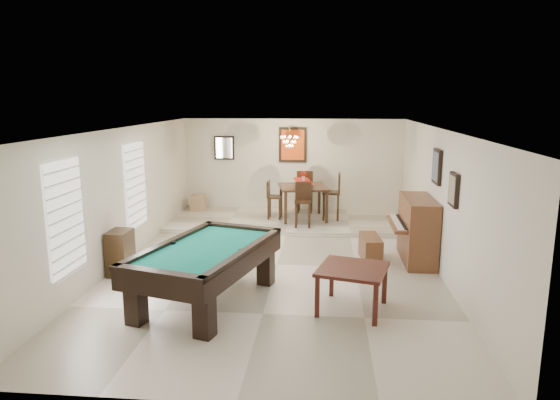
% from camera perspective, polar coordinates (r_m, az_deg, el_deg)
% --- Properties ---
extents(ground_plane, '(6.00, 9.00, 0.02)m').
position_cam_1_polar(ground_plane, '(9.69, -0.32, -7.45)').
color(ground_plane, beige).
extents(wall_back, '(6.00, 0.04, 2.60)m').
position_cam_1_polar(wall_back, '(13.78, 1.47, 3.86)').
color(wall_back, silver).
rests_on(wall_back, ground_plane).
extents(wall_front, '(6.00, 0.04, 2.60)m').
position_cam_1_polar(wall_front, '(5.06, -5.31, -9.93)').
color(wall_front, silver).
rests_on(wall_front, ground_plane).
extents(wall_left, '(0.04, 9.00, 2.60)m').
position_cam_1_polar(wall_left, '(10.09, -17.56, 0.46)').
color(wall_left, silver).
rests_on(wall_left, ground_plane).
extents(wall_right, '(0.04, 9.00, 2.60)m').
position_cam_1_polar(wall_right, '(9.55, 17.90, -0.16)').
color(wall_right, silver).
rests_on(wall_right, ground_plane).
extents(ceiling, '(6.00, 9.00, 0.04)m').
position_cam_1_polar(ceiling, '(9.18, -0.34, 8.14)').
color(ceiling, white).
rests_on(ceiling, wall_back).
extents(dining_step, '(6.00, 2.50, 0.12)m').
position_cam_1_polar(dining_step, '(12.78, 1.07, -2.41)').
color(dining_step, beige).
rests_on(dining_step, ground_plane).
extents(window_left_front, '(0.06, 1.00, 1.70)m').
position_cam_1_polar(window_left_front, '(8.11, -23.33, -1.84)').
color(window_left_front, white).
rests_on(window_left_front, wall_left).
extents(window_left_rear, '(0.06, 1.00, 1.70)m').
position_cam_1_polar(window_left_rear, '(10.60, -16.20, 1.61)').
color(window_left_rear, white).
rests_on(window_left_rear, wall_left).
extents(pool_table, '(2.12, 2.95, 0.88)m').
position_cam_1_polar(pool_table, '(7.94, -8.35, -8.48)').
color(pool_table, black).
rests_on(pool_table, ground_plane).
extents(square_table, '(1.19, 1.19, 0.67)m').
position_cam_1_polar(square_table, '(7.69, 8.22, -10.01)').
color(square_table, '#37130D').
rests_on(square_table, ground_plane).
extents(upright_piano, '(0.85, 1.51, 1.26)m').
position_cam_1_polar(upright_piano, '(10.08, 14.61, -3.29)').
color(upright_piano, brown).
rests_on(upright_piano, ground_plane).
extents(piano_bench, '(0.42, 0.91, 0.49)m').
position_cam_1_polar(piano_bench, '(10.03, 10.30, -5.46)').
color(piano_bench, brown).
rests_on(piano_bench, ground_plane).
extents(apothecary_chest, '(0.36, 0.54, 0.82)m').
position_cam_1_polar(apothecary_chest, '(9.52, -17.78, -5.73)').
color(apothecary_chest, black).
rests_on(apothecary_chest, ground_plane).
extents(dining_table, '(1.38, 1.38, 0.97)m').
position_cam_1_polar(dining_table, '(12.68, 2.67, -0.02)').
color(dining_table, black).
rests_on(dining_table, dining_step).
extents(flower_vase, '(0.17, 0.17, 0.26)m').
position_cam_1_polar(flower_vase, '(12.57, 2.69, 2.73)').
color(flower_vase, '#9D160D').
rests_on(flower_vase, dining_table).
extents(dining_chair_south, '(0.40, 0.40, 1.06)m').
position_cam_1_polar(dining_chair_south, '(11.90, 2.64, -0.56)').
color(dining_chair_south, black).
rests_on(dining_chair_south, dining_step).
extents(dining_chair_north, '(0.43, 0.43, 1.15)m').
position_cam_1_polar(dining_chair_north, '(13.43, 2.89, 1.02)').
color(dining_chair_north, black).
rests_on(dining_chair_north, dining_step).
extents(dining_chair_west, '(0.37, 0.37, 0.97)m').
position_cam_1_polar(dining_chair_west, '(12.70, -0.61, 0.02)').
color(dining_chair_west, black).
rests_on(dining_chair_west, dining_step).
extents(dining_chair_east, '(0.45, 0.45, 1.19)m').
position_cam_1_polar(dining_chair_east, '(12.67, 5.86, 0.43)').
color(dining_chair_east, black).
rests_on(dining_chair_east, dining_step).
extents(corner_bench, '(0.38, 0.47, 0.41)m').
position_cam_1_polar(corner_bench, '(13.90, -9.36, -0.31)').
color(corner_bench, tan).
rests_on(corner_bench, dining_step).
extents(chandelier, '(0.44, 0.44, 0.60)m').
position_cam_1_polar(chandelier, '(12.39, 1.09, 7.18)').
color(chandelier, '#FFE5B2').
rests_on(chandelier, ceiling).
extents(back_painting, '(0.75, 0.06, 0.95)m').
position_cam_1_polar(back_painting, '(13.67, 1.47, 6.33)').
color(back_painting, '#D84C14').
rests_on(back_painting, wall_back).
extents(back_mirror, '(0.55, 0.06, 0.65)m').
position_cam_1_polar(back_mirror, '(13.93, -6.40, 5.94)').
color(back_mirror, white).
rests_on(back_mirror, wall_back).
extents(right_picture_upper, '(0.06, 0.55, 0.65)m').
position_cam_1_polar(right_picture_upper, '(9.73, 17.51, 3.66)').
color(right_picture_upper, slate).
rests_on(right_picture_upper, wall_right).
extents(right_picture_lower, '(0.06, 0.45, 0.55)m').
position_cam_1_polar(right_picture_lower, '(8.51, 19.24, 1.11)').
color(right_picture_lower, gray).
rests_on(right_picture_lower, wall_right).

